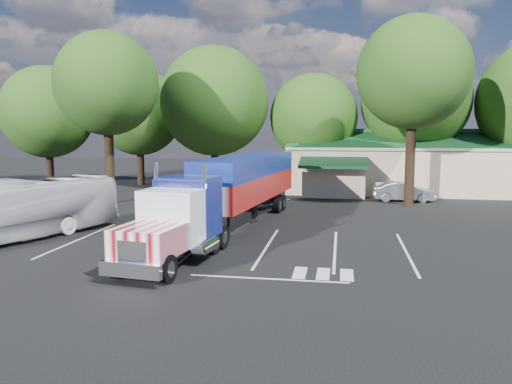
% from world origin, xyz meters
% --- Properties ---
extents(ground, '(120.00, 120.00, 0.00)m').
position_xyz_m(ground, '(0.00, 0.00, 0.00)').
color(ground, black).
rests_on(ground, ground).
extents(event_hall, '(24.20, 14.12, 5.55)m').
position_xyz_m(event_hall, '(13.74, 17.81, 2.21)').
color(event_hall, tan).
rests_on(event_hall, ground).
extents(tree_row_a, '(9.00, 9.00, 11.68)m').
position_xyz_m(tree_row_a, '(-22.00, 16.50, 7.16)').
color(tree_row_a, black).
rests_on(tree_row_a, ground).
extents(tree_row_b, '(8.40, 8.40, 11.35)m').
position_xyz_m(tree_row_b, '(-13.00, 17.80, 7.13)').
color(tree_row_b, black).
rests_on(tree_row_b, ground).
extents(tree_row_c, '(10.00, 10.00, 13.05)m').
position_xyz_m(tree_row_c, '(-5.00, 16.20, 8.04)').
color(tree_row_c, black).
rests_on(tree_row_c, ground).
extents(tree_row_d, '(8.00, 8.00, 10.60)m').
position_xyz_m(tree_row_d, '(4.00, 17.50, 6.58)').
color(tree_row_d, black).
rests_on(tree_row_d, ground).
extents(tree_row_e, '(9.60, 9.60, 12.90)m').
position_xyz_m(tree_row_e, '(13.00, 18.00, 8.09)').
color(tree_row_e, black).
rests_on(tree_row_e, ground).
extents(tree_near_left, '(7.60, 7.60, 12.65)m').
position_xyz_m(tree_near_left, '(-10.50, 6.00, 8.81)').
color(tree_near_left, black).
rests_on(tree_near_left, ground).
extents(tree_near_right, '(8.00, 8.00, 13.50)m').
position_xyz_m(tree_near_right, '(11.50, 8.50, 9.46)').
color(tree_near_right, black).
rests_on(tree_near_right, ground).
extents(semi_truck, '(5.00, 19.96, 4.15)m').
position_xyz_m(semi_truck, '(0.74, -2.14, 2.35)').
color(semi_truck, black).
rests_on(semi_truck, ground).
extents(woman, '(0.56, 0.74, 1.82)m').
position_xyz_m(woman, '(1.60, 0.00, 0.91)').
color(woman, black).
rests_on(woman, ground).
extents(bicycle, '(0.67, 1.83, 0.95)m').
position_xyz_m(bicycle, '(1.80, 7.25, 0.48)').
color(bicycle, black).
rests_on(bicycle, ground).
extents(tour_bus, '(6.66, 11.13, 3.06)m').
position_xyz_m(tour_bus, '(-9.42, -6.60, 1.53)').
color(tour_bus, silver).
rests_on(tour_bus, ground).
extents(silver_sedan, '(4.61, 1.73, 1.50)m').
position_xyz_m(silver_sedan, '(11.37, 10.50, 0.75)').
color(silver_sedan, '#AAACB2').
rests_on(silver_sedan, ground).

